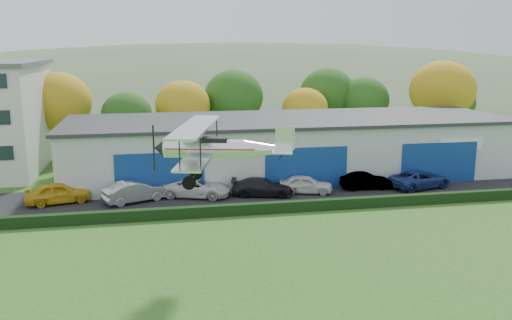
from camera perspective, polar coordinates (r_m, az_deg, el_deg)
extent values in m
cube|color=black|center=(44.68, 3.10, -3.52)|extent=(48.00, 9.00, 0.05)
cube|color=black|center=(40.12, 4.78, -4.79)|extent=(46.00, 0.60, 0.80)
cube|color=#B2B7BC|center=(51.21, 3.40, 1.32)|extent=(40.00, 12.00, 5.00)
cube|color=#2D3033|center=(50.79, 3.44, 4.26)|extent=(40.60, 12.60, 0.30)
cube|color=navy|center=(43.88, -9.96, -1.58)|extent=(7.00, 0.12, 3.60)
cube|color=navy|center=(45.64, 5.27, -0.92)|extent=(7.00, 0.12, 3.60)
cube|color=navy|center=(50.29, 18.52, -0.30)|extent=(7.00, 0.12, 3.60)
cylinder|color=#3D2614|center=(62.33, -19.55, 1.69)|extent=(0.36, 0.36, 3.15)
ellipsoid|color=#B28215|center=(61.75, -19.84, 5.76)|extent=(6.84, 6.84, 6.16)
cylinder|color=#3D2614|center=(59.76, -13.15, 1.31)|extent=(0.36, 0.36, 2.45)
ellipsoid|color=#1E4C14|center=(59.24, -13.31, 4.61)|extent=(5.32, 5.32, 4.79)
cylinder|color=#3D2614|center=(61.75, -7.53, 2.02)|extent=(0.36, 0.36, 2.80)
ellipsoid|color=#B28215|center=(61.20, -7.63, 5.68)|extent=(6.08, 6.08, 5.47)
cylinder|color=#3D2614|center=(64.31, -2.30, 2.67)|extent=(0.36, 0.36, 3.15)
ellipsoid|color=#1E4C14|center=(63.74, -2.34, 6.62)|extent=(6.84, 6.84, 6.16)
cylinder|color=#3D2614|center=(64.13, 5.06, 2.29)|extent=(0.36, 0.36, 2.45)
ellipsoid|color=#B28215|center=(63.65, 5.12, 5.36)|extent=(5.32, 5.32, 4.79)
cylinder|color=#3D2614|center=(68.57, 11.05, 2.89)|extent=(0.36, 0.36, 2.80)
ellipsoid|color=#1E4C14|center=(68.08, 11.18, 6.18)|extent=(6.08, 6.08, 5.47)
cylinder|color=#3D2614|center=(68.43, 18.55, 2.76)|extent=(0.36, 0.36, 3.50)
ellipsoid|color=#B28215|center=(67.87, 18.83, 6.89)|extent=(7.60, 7.60, 6.84)
cylinder|color=#3D2614|center=(73.92, 19.72, 2.91)|extent=(0.36, 0.36, 2.45)
ellipsoid|color=#1E4C14|center=(73.50, 19.91, 5.58)|extent=(5.32, 5.32, 4.79)
cylinder|color=#3D2614|center=(67.67, -24.90, 1.57)|extent=(0.36, 0.36, 2.10)
ellipsoid|color=#B28215|center=(67.26, -25.12, 4.06)|extent=(4.56, 4.56, 4.10)
cylinder|color=#3D2614|center=(69.03, 7.35, 3.22)|extent=(0.36, 0.36, 3.15)
ellipsoid|color=#1E4C14|center=(68.50, 7.45, 6.90)|extent=(6.84, 6.84, 6.16)
ellipsoid|color=#4C6642|center=(165.36, -1.26, 2.42)|extent=(320.00, 196.00, 56.00)
ellipsoid|color=#4C6642|center=(189.31, 20.17, 4.58)|extent=(240.00, 126.00, 36.00)
imported|color=gold|center=(44.33, -19.90, -3.22)|extent=(5.13, 2.98, 1.64)
imported|color=silver|center=(43.11, -12.45, -3.20)|extent=(5.25, 3.58, 1.64)
imported|color=silver|center=(43.72, -6.16, -2.89)|extent=(5.79, 3.99, 1.47)
imported|color=black|center=(43.79, 0.66, -2.83)|extent=(5.21, 3.09, 1.42)
imported|color=silver|center=(44.75, 5.20, -2.52)|extent=(4.64, 2.89, 1.47)
imported|color=gray|center=(46.69, 11.38, -2.15)|extent=(4.30, 1.75, 1.39)
imported|color=navy|center=(48.19, 16.69, -1.91)|extent=(5.88, 3.81, 1.50)
cylinder|color=silver|center=(27.34, -5.41, 1.18)|extent=(4.12, 1.93, 0.95)
cone|color=silver|center=(27.03, 1.23, 1.11)|extent=(2.48, 1.51, 0.95)
cone|color=black|center=(27.79, -10.03, 1.22)|extent=(0.75, 1.05, 0.95)
cube|color=maroon|center=(27.28, -4.75, 1.28)|extent=(4.53, 2.06, 0.06)
cube|color=black|center=(27.19, -4.33, 2.09)|extent=(1.38, 0.93, 0.26)
cube|color=silver|center=(27.44, -5.83, 0.54)|extent=(3.20, 7.68, 0.11)
cube|color=silver|center=(27.23, -6.33, 3.48)|extent=(3.41, 8.11, 0.11)
cylinder|color=black|center=(24.74, -7.98, 0.92)|extent=(0.08, 0.08, 1.37)
cylinder|color=black|center=(24.57, -5.81, 0.90)|extent=(0.08, 0.08, 1.37)
cylinder|color=black|center=(30.05, -5.90, 2.92)|extent=(0.08, 0.08, 1.37)
cylinder|color=black|center=(29.91, -4.10, 2.91)|extent=(0.08, 0.08, 1.37)
cylinder|color=black|center=(26.93, -6.45, 2.59)|extent=(0.12, 0.23, 0.79)
cylinder|color=black|center=(27.64, -6.18, 2.84)|extent=(0.12, 0.23, 0.79)
cylinder|color=black|center=(27.20, -6.83, -0.84)|extent=(0.26, 0.73, 1.29)
cylinder|color=black|center=(28.06, -6.50, -0.43)|extent=(0.26, 0.73, 1.29)
cylinder|color=black|center=(27.77, -6.63, -1.91)|extent=(0.58, 1.96, 0.07)
cylinder|color=black|center=(26.87, -6.99, -2.39)|extent=(0.69, 0.31, 0.67)
cylinder|color=black|center=(28.68, -6.30, -1.46)|extent=(0.69, 0.31, 0.67)
cylinder|color=black|center=(27.06, 2.79, 0.54)|extent=(0.39, 0.16, 0.44)
cube|color=silver|center=(27.00, 2.80, 1.20)|extent=(1.61, 2.89, 0.06)
cube|color=silver|center=(26.90, 3.04, 2.30)|extent=(0.93, 0.30, 1.16)
cube|color=black|center=(27.85, -10.60, 1.23)|extent=(0.09, 0.14, 2.32)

